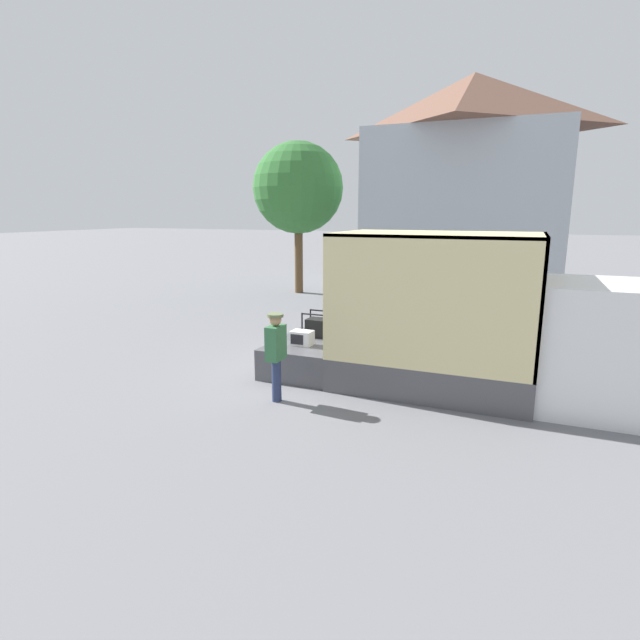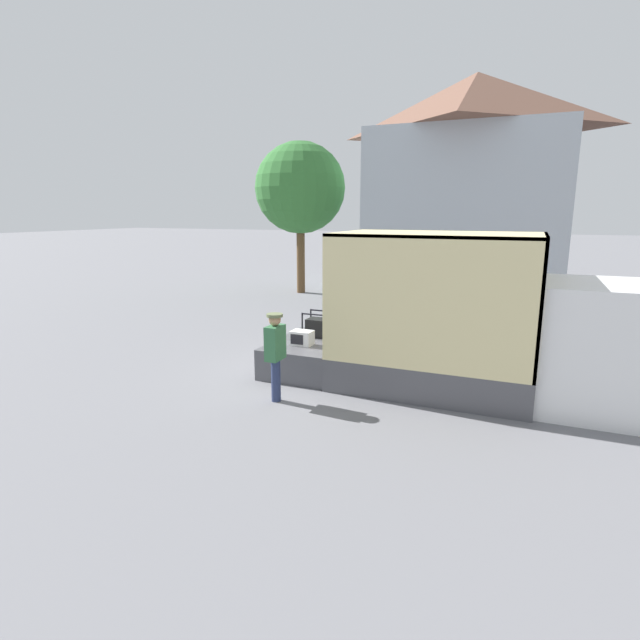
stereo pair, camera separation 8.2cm
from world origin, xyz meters
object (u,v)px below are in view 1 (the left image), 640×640
object	(u,v)px
microwave	(302,338)
street_tree	(298,188)
portable_generator	(320,327)
worker_person	(276,348)
box_truck	(529,347)

from	to	relation	value
microwave	street_tree	world-z (taller)	street_tree
street_tree	microwave	bearing A→B (deg)	-64.70
portable_generator	worker_person	xyz separation A→B (m)	(0.14, -2.49, 0.15)
microwave	worker_person	bearing A→B (deg)	-82.45
portable_generator	street_tree	size ratio (longest dim) A/B	0.11
microwave	street_tree	bearing A→B (deg)	115.30
box_truck	microwave	world-z (taller)	box_truck
worker_person	street_tree	size ratio (longest dim) A/B	0.26
box_truck	portable_generator	world-z (taller)	box_truck
microwave	portable_generator	bearing A→B (deg)	84.98
box_truck	street_tree	distance (m)	14.26
microwave	street_tree	size ratio (longest dim) A/B	0.07
microwave	portable_generator	xyz separation A→B (m)	(0.07, 0.85, 0.06)
microwave	worker_person	distance (m)	1.67
portable_generator	microwave	bearing A→B (deg)	-95.02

